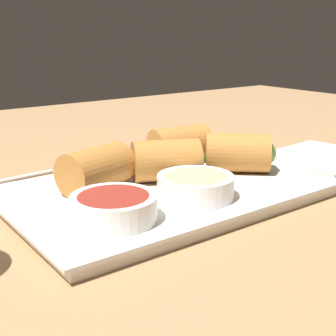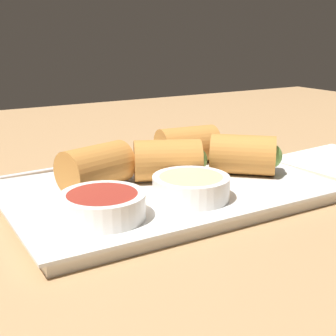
% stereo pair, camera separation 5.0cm
% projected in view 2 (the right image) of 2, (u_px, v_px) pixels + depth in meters
% --- Properties ---
extents(table_surface, '(1.80, 1.40, 0.02)m').
position_uv_depth(table_surface, '(170.00, 210.00, 0.49)').
color(table_surface, '#A87F54').
rests_on(table_surface, ground).
extents(serving_plate, '(0.33, 0.22, 0.01)m').
position_uv_depth(serving_plate, '(168.00, 191.00, 0.50)').
color(serving_plate, silver).
rests_on(serving_plate, table_surface).
extents(roll_front_left, '(0.08, 0.08, 0.04)m').
position_uv_depth(roll_front_left, '(247.00, 155.00, 0.53)').
color(roll_front_left, '#B77533').
rests_on(roll_front_left, serving_plate).
extents(roll_front_right, '(0.08, 0.06, 0.04)m').
position_uv_depth(roll_front_right, '(99.00, 166.00, 0.48)').
color(roll_front_right, '#B77533').
rests_on(roll_front_right, serving_plate).
extents(roll_back_left, '(0.08, 0.05, 0.04)m').
position_uv_depth(roll_back_left, '(191.00, 145.00, 0.57)').
color(roll_back_left, '#B77533').
rests_on(roll_back_left, serving_plate).
extents(roll_back_right, '(0.08, 0.07, 0.04)m').
position_uv_depth(roll_back_right, '(171.00, 160.00, 0.51)').
color(roll_back_right, '#B77533').
rests_on(roll_back_right, serving_plate).
extents(dipping_bowl_near, '(0.08, 0.08, 0.02)m').
position_uv_depth(dipping_bowl_near, '(190.00, 187.00, 0.45)').
color(dipping_bowl_near, white).
rests_on(dipping_bowl_near, serving_plate).
extents(dipping_bowl_far, '(0.08, 0.08, 0.02)m').
position_uv_depth(dipping_bowl_far, '(103.00, 205.00, 0.40)').
color(dipping_bowl_far, white).
rests_on(dipping_bowl_far, serving_plate).
extents(spoon, '(0.19, 0.03, 0.01)m').
position_uv_depth(spoon, '(81.00, 163.00, 0.61)').
color(spoon, silver).
rests_on(spoon, table_surface).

